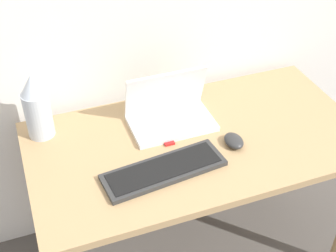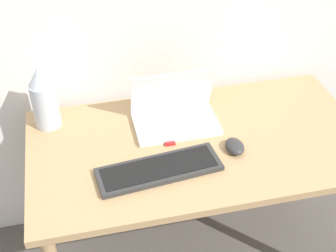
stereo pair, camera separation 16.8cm
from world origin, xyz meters
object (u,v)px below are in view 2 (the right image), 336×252
Objects in this scene: laptop at (174,112)px; keyboard at (159,169)px; mp3_player at (169,141)px; mouse at (235,146)px; vase at (44,97)px.

laptop is 0.72× the size of keyboard.
mp3_player is (0.07, 0.15, -0.01)m from keyboard.
mouse reaches higher than mp3_player.
vase is at bearing 154.12° from mp3_player.
keyboard is at bearing -44.41° from vase.
vase reaches higher than laptop.
laptop reaches higher than mouse.
keyboard is (-0.12, -0.26, -0.04)m from laptop.
vase reaches higher than keyboard.
vase is (-0.37, 0.36, 0.12)m from keyboard.
laptop reaches higher than keyboard.
vase is 5.39× the size of mp3_player.
mouse is 0.25m from mp3_player.
laptop is 0.29m from keyboard.
mp3_player is at bearing 64.67° from keyboard.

